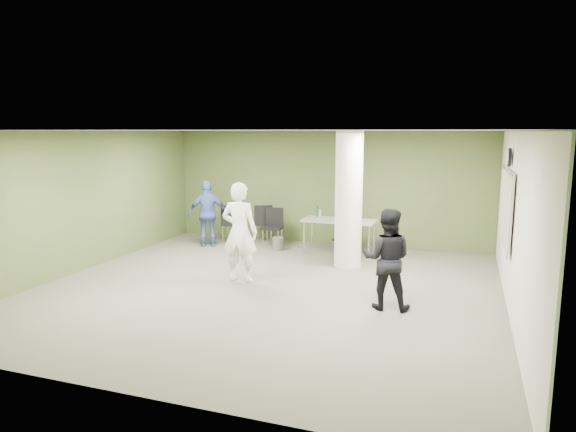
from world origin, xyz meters
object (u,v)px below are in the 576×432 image
at_px(chair_back_left, 232,221).
at_px(woman_white, 240,232).
at_px(folding_table, 339,222).
at_px(man_black, 387,259).
at_px(man_blue, 208,214).

height_order(chair_back_left, woman_white, woman_white).
distance_m(folding_table, man_black, 3.75).
bearing_deg(chair_back_left, woman_white, 109.32).
bearing_deg(chair_back_left, man_black, 132.22).
relative_size(woman_white, man_black, 1.16).
height_order(man_black, man_blue, man_blue).
xyz_separation_m(folding_table, man_black, (1.60, -3.39, 0.07)).
xyz_separation_m(folding_table, chair_back_left, (-2.77, 0.16, -0.17)).
bearing_deg(man_black, man_blue, -36.72).
distance_m(folding_table, man_blue, 3.18).
bearing_deg(folding_table, man_blue, -172.45).
height_order(folding_table, man_black, man_black).
relative_size(chair_back_left, man_black, 0.61).
relative_size(woman_white, man_blue, 1.16).
bearing_deg(folding_table, chair_back_left, 177.97).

